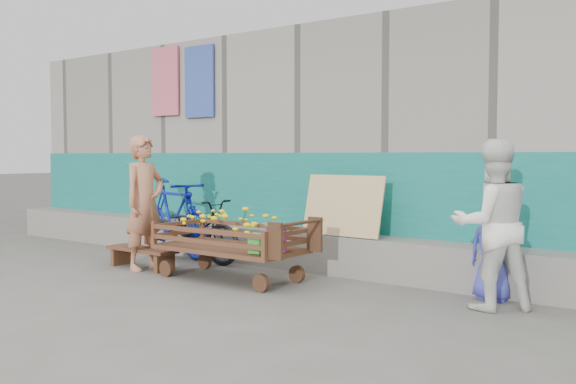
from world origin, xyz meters
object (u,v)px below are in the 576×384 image
Objects in this scene: bicycle_dark at (192,230)px; vendor_man at (145,203)px; child at (493,250)px; bicycle_blue at (174,217)px; bench at (142,253)px; banana_cart at (228,232)px; woman at (492,224)px.

vendor_man is at bearing 172.09° from bicycle_dark.
child is 4.39m from bicycle_blue.
child reaches higher than bench.
bench is at bearing -143.37° from bicycle_blue.
banana_cart is at bearing -119.97° from bicycle_dark.
child is 0.55× the size of bicycle_blue.
bench is at bearing 68.37° from vendor_man.
vendor_man is 1.08m from bicycle_blue.
woman is at bearing 7.19° from bench.
bicycle_dark is at bearing -97.49° from bicycle_blue.
banana_cart is 1.04× the size of bicycle_blue.
woman is at bearing -95.84° from bicycle_dark.
vendor_man is at bearing -34.16° from woman.
woman is 0.98× the size of bicycle_dark.
vendor_man is 4.04m from woman.
bicycle_dark is (0.06, 0.72, -0.40)m from vendor_man.
woman is 4.52m from bicycle_blue.
bench is 0.65× the size of bicycle_dark.
bicycle_blue is (-4.50, 0.37, -0.23)m from woman.
banana_cart is 1.29m from bicycle_dark.
woman is 0.45m from child.
bicycle_blue is (-0.50, 0.92, -0.28)m from vendor_man.
banana_cart is 2.79m from child.
banana_cart is 1.87m from bicycle_blue.
bench is 0.74m from bicycle_dark.
child is at bearing -90.89° from bicycle_dark.
bicycle_blue is (-4.39, 0.04, 0.05)m from child.
bicycle_dark is (-1.15, 0.58, -0.12)m from banana_cart.
bicycle_dark is 0.60m from bicycle_blue.
vendor_man reaches higher than banana_cart.
bicycle_dark is (0.15, 0.69, 0.22)m from bench.
child reaches higher than bicycle_dark.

